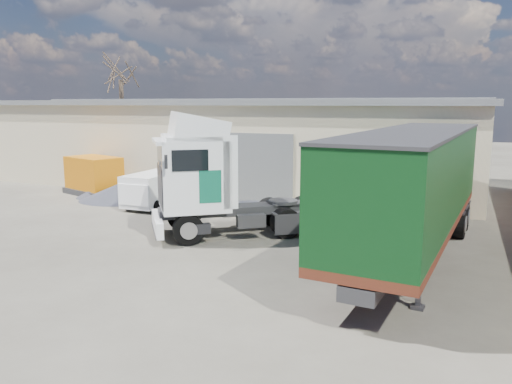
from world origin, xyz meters
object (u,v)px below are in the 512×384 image
at_px(tractor_unit, 217,184).
at_px(box_trailer, 415,182).
at_px(bare_tree, 120,68).
at_px(orange_skip, 94,178).
at_px(panel_van, 156,189).

xyz_separation_m(tractor_unit, box_trailer, (7.34, -0.28, 0.58)).
height_order(bare_tree, tractor_unit, bare_tree).
bearing_deg(orange_skip, bare_tree, 137.91).
distance_m(bare_tree, box_trailer, 30.27).
xyz_separation_m(bare_tree, box_trailer, (24.47, -17.01, -5.32)).
relative_size(bare_tree, box_trailer, 0.74).
height_order(bare_tree, box_trailer, bare_tree).
relative_size(tractor_unit, box_trailer, 0.56).
bearing_deg(box_trailer, tractor_unit, -177.23).
bearing_deg(tractor_unit, bare_tree, -171.67).
height_order(bare_tree, panel_van, bare_tree).
distance_m(bare_tree, orange_skip, 14.84).
relative_size(box_trailer, panel_van, 3.10).
height_order(tractor_unit, panel_van, tractor_unit).
xyz_separation_m(bare_tree, panel_van, (11.74, -12.97, -7.04)).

